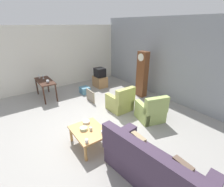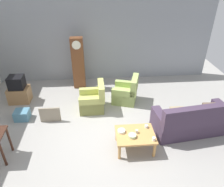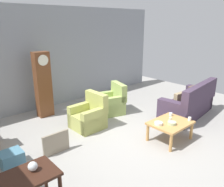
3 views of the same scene
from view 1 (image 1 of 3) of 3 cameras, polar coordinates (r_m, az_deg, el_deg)
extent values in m
plane|color=#999691|center=(5.13, -5.90, -11.80)|extent=(10.40, 10.40, 0.00)
cube|color=gray|center=(6.84, 21.07, 10.49)|extent=(8.40, 0.16, 3.20)
cube|color=silver|center=(8.39, -18.63, 11.84)|extent=(0.12, 6.40, 2.88)
cube|color=#423347|center=(3.70, 14.43, -24.93)|extent=(2.19, 1.09, 0.44)
cube|color=#423347|center=(3.11, 11.43, -22.26)|extent=(2.11, 0.45, 0.60)
cube|color=#423347|center=(4.02, 3.14, -17.06)|extent=(0.34, 0.86, 0.68)
cube|color=brown|center=(3.32, 23.15, -23.45)|extent=(0.37, 0.14, 0.36)
cube|color=#9E8966|center=(3.65, 9.06, -16.57)|extent=(0.36, 0.13, 0.36)
cube|color=tan|center=(6.02, 2.63, -3.77)|extent=(0.78, 0.78, 0.40)
cube|color=tan|center=(5.61, 4.78, -0.77)|extent=(0.20, 0.76, 0.52)
cube|color=tan|center=(6.16, 4.82, -2.17)|extent=(0.76, 0.18, 0.60)
cube|color=tan|center=(5.81, 0.35, -3.70)|extent=(0.76, 0.18, 0.60)
cube|color=#9FB561|center=(5.56, 13.07, -6.88)|extent=(0.95, 0.95, 0.40)
cube|color=#9FB561|center=(5.11, 15.37, -4.08)|extent=(0.39, 0.78, 0.52)
cube|color=#9FB561|center=(5.66, 15.77, -5.43)|extent=(0.77, 0.37, 0.60)
cube|color=#9FB561|center=(5.37, 10.41, -6.55)|extent=(0.77, 0.37, 0.60)
cube|color=tan|center=(4.27, -8.08, -12.82)|extent=(0.96, 0.76, 0.05)
cylinder|color=tan|center=(4.63, -14.09, -13.72)|extent=(0.07, 0.07, 0.41)
cylinder|color=tan|center=(4.02, -9.21, -19.96)|extent=(0.07, 0.07, 0.41)
cylinder|color=tan|center=(4.84, -6.87, -11.32)|extent=(0.07, 0.07, 0.41)
cylinder|color=tan|center=(4.25, -1.07, -16.71)|extent=(0.07, 0.07, 0.41)
cube|color=#381E14|center=(7.29, -22.47, 4.05)|extent=(1.30, 0.56, 0.04)
cylinder|color=#381E14|center=(7.94, -24.76, 2.18)|extent=(0.06, 0.06, 0.73)
cylinder|color=#381E14|center=(6.82, -22.60, -0.74)|extent=(0.06, 0.06, 0.73)
cylinder|color=#381E14|center=(8.02, -21.52, 2.93)|extent=(0.06, 0.06, 0.73)
cylinder|color=#381E14|center=(6.92, -18.87, 0.16)|extent=(0.06, 0.06, 0.73)
cube|color=brown|center=(7.02, 10.49, 6.52)|extent=(0.44, 0.28, 1.91)
cylinder|color=silver|center=(6.74, 10.02, 12.33)|extent=(0.30, 0.02, 0.30)
cube|color=#997047|center=(8.20, -4.19, 4.19)|extent=(0.68, 0.52, 0.52)
cube|color=black|center=(8.06, -4.28, 7.36)|extent=(0.48, 0.44, 0.42)
cube|color=gray|center=(6.67, -7.58, -0.81)|extent=(0.60, 0.05, 0.47)
cube|color=teal|center=(7.51, -9.47, 1.15)|extent=(0.42, 0.37, 0.30)
sphere|color=silver|center=(6.94, -21.56, 4.02)|extent=(0.13, 0.13, 0.13)
cylinder|color=white|center=(3.86, -8.85, -16.08)|extent=(0.08, 0.08, 0.09)
cylinder|color=silver|center=(4.09, -3.24, -13.34)|extent=(0.08, 0.08, 0.08)
cylinder|color=beige|center=(4.22, -7.41, -12.16)|extent=(0.07, 0.07, 0.09)
cylinder|color=white|center=(4.52, -9.01, -9.77)|extent=(0.19, 0.19, 0.06)
cylinder|color=#B2C69E|center=(4.28, -9.89, -11.97)|extent=(0.20, 0.20, 0.07)
cylinder|color=silver|center=(7.70, -23.98, 5.01)|extent=(0.07, 0.07, 0.02)
cylinder|color=silver|center=(7.69, -24.04, 5.39)|extent=(0.01, 0.01, 0.09)
cone|color=silver|center=(7.66, -24.15, 6.03)|extent=(0.08, 0.08, 0.09)
cylinder|color=silver|center=(7.56, -22.84, 4.87)|extent=(0.07, 0.07, 0.02)
cylinder|color=silver|center=(7.55, -22.90, 5.26)|extent=(0.01, 0.01, 0.09)
cone|color=silver|center=(7.52, -23.00, 5.88)|extent=(0.07, 0.07, 0.09)
camera|label=2|loc=(4.81, -73.16, 20.97)|focal=34.14mm
camera|label=3|loc=(7.50, -46.70, 14.68)|focal=36.39mm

